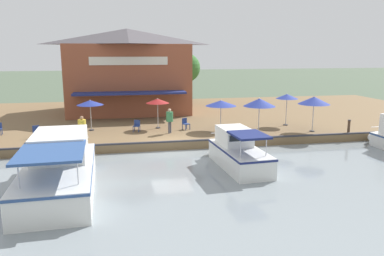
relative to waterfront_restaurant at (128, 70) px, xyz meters
The scene contains 19 objects.
ground_plane 14.76m from the waterfront_restaurant, ahead, with size 220.00×220.00×0.00m, color #4C5B47.
quay_deck 5.63m from the waterfront_restaurant, 38.61° to the left, with size 22.00×56.00×0.60m, color brown.
quay_edge_fender 14.47m from the waterfront_restaurant, ahead, with size 0.20×50.40×0.10m, color #2D2D33.
waterfront_restaurant is the anchor object (origin of this frame).
patio_umbrella_mid_patio_right 9.43m from the waterfront_restaurant, 11.88° to the left, with size 1.74×1.74×2.30m.
patio_umbrella_back_row 15.13m from the waterfront_restaurant, 35.77° to the left, with size 2.27×2.27×2.55m.
patio_umbrella_near_quay_edge 9.63m from the waterfront_restaurant, 18.73° to the right, with size 1.93×1.93×2.30m.
patio_umbrella_mid_patio_left 12.59m from the waterfront_restaurant, 30.94° to the left, with size 2.27×2.27×2.27m.
patio_umbrella_far_corner 17.94m from the waterfront_restaurant, 46.06° to the left, with size 2.26×2.26×2.60m.
patio_umbrella_by_entrance 15.57m from the waterfront_restaurant, 50.76° to the left, with size 1.71×1.71×2.52m.
cafe_chair_under_first_umbrella 11.20m from the waterfront_restaurant, 21.41° to the left, with size 0.60×0.60×0.85m.
cafe_chair_far_corner_seat 13.10m from the waterfront_restaurant, 30.96° to the right, with size 0.58×0.58×0.85m.
cafe_chair_back_row_seat 10.58m from the waterfront_restaurant, ahead, with size 0.55×0.55×0.85m.
person_near_entrance 13.72m from the waterfront_restaurant, 14.20° to the right, with size 0.50×0.50×1.78m.
person_mid_patio 11.65m from the waterfront_restaurant, 13.00° to the left, with size 0.50×0.50×1.78m.
motorboat_fourth_along 18.74m from the waterfront_restaurant, 17.05° to the left, with size 6.00×2.34×2.16m.
motorboat_second_along 19.88m from the waterfront_restaurant, 11.02° to the right, with size 9.06×3.31×2.50m.
mooring_post 20.53m from the waterfront_restaurant, 48.18° to the left, with size 0.22×0.22×0.99m.
tree_upstream_bank 8.56m from the waterfront_restaurant, 130.25° to the left, with size 3.50×3.34×5.58m.
Camera 1 is at (23.16, -3.14, 6.34)m, focal length 35.00 mm.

